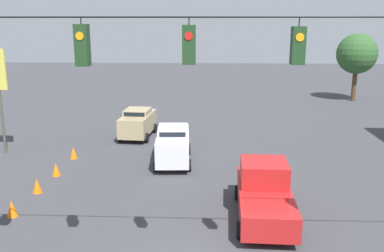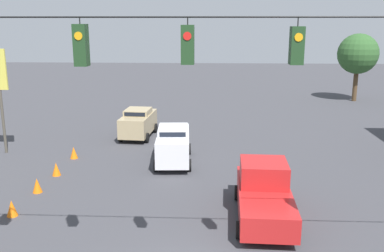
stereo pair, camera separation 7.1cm
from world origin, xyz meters
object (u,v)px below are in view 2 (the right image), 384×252
(traffic_cone_fourth, at_px, (56,169))
(tree_horizon_left, at_px, (358,54))
(sedan_tan_withflow_far, at_px, (138,122))
(pickup_truck_red_crossing_near, at_px, (264,193))
(overhead_signal_span, at_px, (187,103))
(traffic_cone_second, at_px, (12,208))
(traffic_cone_third, at_px, (37,185))
(traffic_cone_fifth, at_px, (74,153))
(sedan_white_withflow_mid, at_px, (173,144))

(traffic_cone_fourth, relative_size, tree_horizon_left, 0.10)
(tree_horizon_left, bearing_deg, traffic_cone_fourth, 45.30)
(sedan_tan_withflow_far, relative_size, pickup_truck_red_crossing_near, 0.77)
(overhead_signal_span, xyz_separation_m, traffic_cone_second, (7.26, -4.66, -5.18))
(traffic_cone_second, relative_size, traffic_cone_fourth, 1.00)
(overhead_signal_span, bearing_deg, tree_horizon_left, -115.00)
(pickup_truck_red_crossing_near, height_order, traffic_cone_third, pickup_truck_red_crossing_near)
(traffic_cone_third, bearing_deg, traffic_cone_fourth, -92.12)
(traffic_cone_fourth, bearing_deg, overhead_signal_span, 127.50)
(pickup_truck_red_crossing_near, xyz_separation_m, traffic_cone_third, (9.95, -1.99, -0.64))
(traffic_cone_fifth, bearing_deg, sedan_tan_withflow_far, -121.19)
(overhead_signal_span, height_order, traffic_cone_second, overhead_signal_span)
(traffic_cone_fourth, bearing_deg, pickup_truck_red_crossing_near, 156.92)
(pickup_truck_red_crossing_near, bearing_deg, traffic_cone_fourth, -23.08)
(tree_horizon_left, bearing_deg, overhead_signal_span, 65.00)
(sedan_white_withflow_mid, distance_m, traffic_cone_second, 9.15)
(traffic_cone_fourth, distance_m, traffic_cone_fifth, 2.78)
(sedan_tan_withflow_far, height_order, traffic_cone_third, sedan_tan_withflow_far)
(overhead_signal_span, xyz_separation_m, pickup_truck_red_crossing_near, (-2.72, -5.11, -4.54))
(traffic_cone_third, bearing_deg, traffic_cone_fifth, -91.03)
(traffic_cone_fourth, bearing_deg, traffic_cone_third, 87.88)
(overhead_signal_span, height_order, tree_horizon_left, overhead_signal_span)
(overhead_signal_span, xyz_separation_m, traffic_cone_fourth, (7.15, -9.31, -5.18))
(sedan_white_withflow_mid, bearing_deg, pickup_truck_red_crossing_near, 122.34)
(pickup_truck_red_crossing_near, bearing_deg, overhead_signal_span, 61.93)
(traffic_cone_second, relative_size, traffic_cone_fifth, 1.00)
(pickup_truck_red_crossing_near, distance_m, traffic_cone_second, 10.02)
(pickup_truck_red_crossing_near, distance_m, traffic_cone_fifth, 12.10)
(overhead_signal_span, distance_m, tree_horizon_left, 34.51)
(sedan_white_withflow_mid, height_order, tree_horizon_left, tree_horizon_left)
(overhead_signal_span, xyz_separation_m, sedan_tan_withflow_far, (4.24, -16.87, -4.52))
(pickup_truck_red_crossing_near, xyz_separation_m, traffic_cone_fourth, (9.87, -4.21, -0.64))
(traffic_cone_second, distance_m, traffic_cone_fifth, 7.43)
(traffic_cone_third, bearing_deg, pickup_truck_red_crossing_near, 168.68)
(sedan_white_withflow_mid, relative_size, traffic_cone_third, 6.87)
(sedan_tan_withflow_far, relative_size, traffic_cone_fourth, 6.21)
(sedan_white_withflow_mid, bearing_deg, overhead_signal_span, 97.02)
(traffic_cone_second, height_order, traffic_cone_fourth, same)
(pickup_truck_red_crossing_near, distance_m, traffic_cone_third, 10.17)
(sedan_tan_withflow_far, relative_size, traffic_cone_second, 6.21)
(sedan_white_withflow_mid, distance_m, traffic_cone_fourth, 6.22)
(traffic_cone_third, relative_size, traffic_cone_fourth, 1.00)
(overhead_signal_span, bearing_deg, sedan_tan_withflow_far, -75.88)
(traffic_cone_fifth, relative_size, tree_horizon_left, 0.10)
(pickup_truck_red_crossing_near, bearing_deg, sedan_tan_withflow_far, -59.36)
(sedan_white_withflow_mid, bearing_deg, sedan_tan_withflow_far, -61.62)
(sedan_tan_withflow_far, xyz_separation_m, pickup_truck_red_crossing_near, (-6.97, 11.77, -0.02))
(overhead_signal_span, distance_m, traffic_cone_third, 11.38)
(overhead_signal_span, relative_size, traffic_cone_fourth, 31.47)
(traffic_cone_fifth, height_order, tree_horizon_left, tree_horizon_left)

